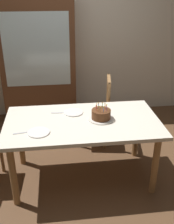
% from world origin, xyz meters
% --- Properties ---
extents(ground, '(6.40, 6.40, 0.00)m').
position_xyz_m(ground, '(0.00, 0.00, 0.00)').
color(ground, brown).
extents(back_wall, '(6.40, 0.10, 2.60)m').
position_xyz_m(back_wall, '(0.00, 1.85, 1.30)').
color(back_wall, silver).
rests_on(back_wall, ground).
extents(dining_table, '(1.65, 0.90, 0.74)m').
position_xyz_m(dining_table, '(0.00, 0.00, 0.65)').
color(dining_table, silver).
rests_on(dining_table, ground).
extents(birthday_cake, '(0.28, 0.28, 0.18)m').
position_xyz_m(birthday_cake, '(0.20, 0.01, 0.79)').
color(birthday_cake, silver).
rests_on(birthday_cake, dining_table).
extents(plate_near_celebrant, '(0.22, 0.22, 0.01)m').
position_xyz_m(plate_near_celebrant, '(-0.45, -0.20, 0.75)').
color(plate_near_celebrant, white).
rests_on(plate_near_celebrant, dining_table).
extents(plate_far_side, '(0.22, 0.22, 0.01)m').
position_xyz_m(plate_far_side, '(-0.08, 0.20, 0.75)').
color(plate_far_side, white).
rests_on(plate_far_side, dining_table).
extents(fork_near_celebrant, '(0.18, 0.05, 0.01)m').
position_xyz_m(fork_near_celebrant, '(-0.61, -0.19, 0.75)').
color(fork_near_celebrant, silver).
rests_on(fork_near_celebrant, dining_table).
extents(fork_far_side, '(0.18, 0.03, 0.01)m').
position_xyz_m(fork_far_side, '(-0.24, 0.22, 0.75)').
color(fork_far_side, silver).
rests_on(fork_far_side, dining_table).
extents(chair_spindle_back, '(0.51, 0.51, 0.95)m').
position_xyz_m(chair_spindle_back, '(0.26, 0.77, 0.46)').
color(chair_spindle_back, '#9E7042').
rests_on(chair_spindle_back, ground).
extents(china_cabinet, '(1.10, 0.45, 1.90)m').
position_xyz_m(china_cabinet, '(-0.51, 1.56, 0.95)').
color(china_cabinet, '#56331E').
rests_on(china_cabinet, ground).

